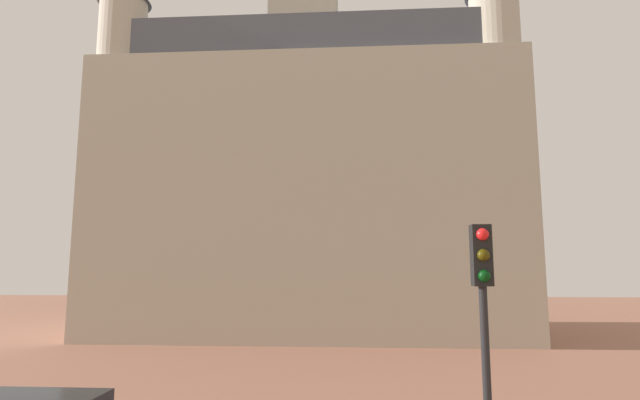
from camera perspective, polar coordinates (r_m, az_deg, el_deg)
landmark_building at (r=32.96m, az=-1.23°, el=2.45°), size 25.42×12.67×32.60m
traffic_light_pole at (r=7.76m, az=18.33°, el=-13.10°), size 0.28×0.34×4.66m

